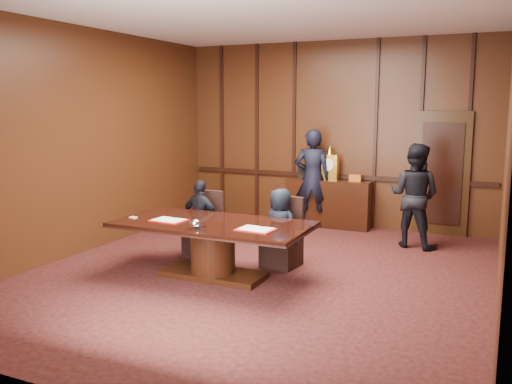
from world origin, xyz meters
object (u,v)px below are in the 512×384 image
(signatory_right, at_px, (280,228))
(conference_table, at_px, (213,240))
(sideboard, at_px, (329,201))
(signatory_left, at_px, (201,219))
(witness_right, at_px, (414,196))
(witness_left, at_px, (312,178))

(signatory_right, bearing_deg, conference_table, 66.72)
(sideboard, distance_m, signatory_left, 3.07)
(witness_right, bearing_deg, sideboard, -14.09)
(sideboard, bearing_deg, witness_right, -27.24)
(witness_left, xyz_separation_m, witness_right, (1.98, -0.72, -0.08))
(sideboard, distance_m, conference_table, 3.68)
(conference_table, height_order, witness_right, witness_right)
(sideboard, distance_m, signatory_right, 2.85)
(conference_table, bearing_deg, signatory_left, 129.09)
(signatory_left, distance_m, witness_right, 3.48)
(conference_table, distance_m, witness_right, 3.55)
(signatory_left, bearing_deg, sideboard, -105.40)
(signatory_left, xyz_separation_m, witness_left, (0.88, 2.68, 0.34))
(sideboard, relative_size, signatory_left, 1.35)
(signatory_left, height_order, witness_right, witness_right)
(signatory_left, relative_size, signatory_right, 1.04)
(sideboard, xyz_separation_m, signatory_right, (0.14, -2.84, 0.09))
(conference_table, bearing_deg, witness_right, 51.42)
(sideboard, height_order, witness_right, witness_right)
(sideboard, bearing_deg, signatory_right, -87.09)
(sideboard, xyz_separation_m, signatory_left, (-1.16, -2.84, 0.11))
(conference_table, distance_m, witness_left, 3.51)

